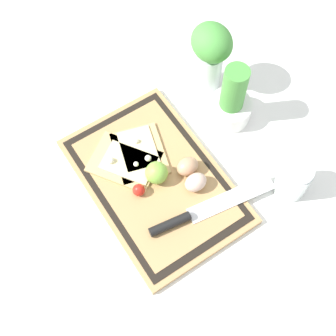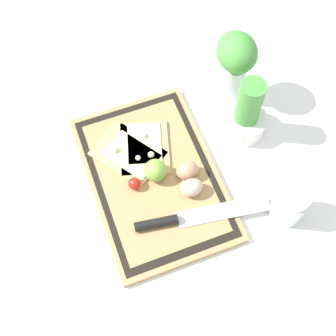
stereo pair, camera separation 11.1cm
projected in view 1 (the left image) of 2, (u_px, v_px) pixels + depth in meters
ground_plane at (155, 182)px, 1.14m from camera, size 6.00×6.00×0.00m
cutting_board at (155, 181)px, 1.13m from camera, size 0.45×0.30×0.02m
pizza_slice_near at (125, 162)px, 1.14m from camera, size 0.20×0.19×0.02m
pizza_slice_far at (140, 152)px, 1.15m from camera, size 0.17×0.15×0.02m
knife at (192, 215)px, 1.07m from camera, size 0.08×0.32×0.02m
egg_brown at (187, 166)px, 1.11m from camera, size 0.04×0.05×0.04m
egg_pink at (196, 182)px, 1.09m from camera, size 0.04×0.05×0.04m
lime at (158, 174)px, 1.10m from camera, size 0.05×0.05×0.05m
cherry_tomato_red at (139, 190)px, 1.09m from camera, size 0.03×0.03×0.03m
herb_pot at (231, 102)px, 1.17m from camera, size 0.11×0.11×0.19m
sauce_jar at (293, 181)px, 1.09m from camera, size 0.08×0.08×0.10m
herb_glass at (211, 53)px, 1.16m from camera, size 0.11×0.10×0.21m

